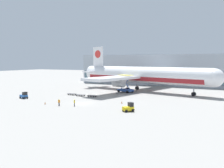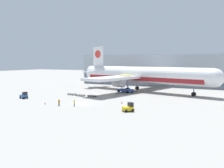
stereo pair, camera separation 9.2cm
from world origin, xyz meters
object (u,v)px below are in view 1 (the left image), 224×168
object	(u,v)px
scissor_lift_loader	(126,86)
baggage_dolly_third	(92,96)
airplane_main	(140,75)
traffic_cone_far	(122,102)
ground_crew_near	(74,102)
baggage_dolly_lead	(72,94)
ground_crew_far	(59,102)
baggage_dolly_second	(81,95)
baggage_tug_foreground	(129,108)
traffic_cone_near	(45,103)
baggage_tug_mid	(24,96)

from	to	relation	value
scissor_lift_loader	baggage_dolly_third	distance (m)	15.81
airplane_main	traffic_cone_far	bearing A→B (deg)	-65.56
baggage_dolly_third	ground_crew_near	world-z (taller)	ground_crew_near
scissor_lift_loader	baggage_dolly_lead	size ratio (longest dim) A/B	1.65
airplane_main	ground_crew_far	xyz separation A→B (m)	(-7.21, -37.65, -4.84)
airplane_main	baggage_dolly_third	xyz separation A→B (m)	(-7.88, -20.83, -5.45)
scissor_lift_loader	traffic_cone_far	distance (m)	23.15
baggage_dolly_second	baggage_dolly_third	xyz separation A→B (m)	(4.20, 0.09, 0.00)
baggage_dolly_lead	ground_crew_far	distance (m)	19.85
baggage_tug_foreground	traffic_cone_near	size ratio (longest dim) A/B	4.43
scissor_lift_loader	baggage_dolly_second	size ratio (longest dim) A/B	1.65
baggage_tug_foreground	traffic_cone_far	size ratio (longest dim) A/B	3.70
baggage_dolly_lead	traffic_cone_near	size ratio (longest dim) A/B	5.94
baggage_tug_mid	baggage_tug_foreground	bearing A→B (deg)	7.71
airplane_main	baggage_dolly_third	size ratio (longest dim) A/B	15.26
traffic_cone_near	baggage_tug_mid	bearing A→B (deg)	158.81
scissor_lift_loader	ground_crew_near	xyz separation A→B (m)	(-0.34, -30.60, -1.32)
airplane_main	traffic_cone_far	size ratio (longest dim) A/B	75.79
baggage_tug_foreground	ground_crew_far	distance (m)	18.27
baggage_dolly_second	traffic_cone_far	xyz separation A→B (m)	(17.35, -6.49, -0.02)
baggage_tug_mid	ground_crew_near	world-z (taller)	baggage_tug_mid
baggage_tug_foreground	ground_crew_far	size ratio (longest dim) A/B	1.63
baggage_tug_foreground	ground_crew_far	xyz separation A→B (m)	(-18.22, -1.32, 0.13)
baggage_dolly_third	baggage_tug_mid	bearing A→B (deg)	-140.14
baggage_dolly_third	scissor_lift_loader	bearing A→B (deg)	75.94
airplane_main	baggage_tug_foreground	size ratio (longest dim) A/B	20.47
airplane_main	scissor_lift_loader	bearing A→B (deg)	-104.00
baggage_dolly_third	ground_crew_far	xyz separation A→B (m)	(0.68, -16.82, 0.61)
baggage_tug_mid	traffic_cone_far	distance (m)	29.94
ground_crew_near	airplane_main	bearing A→B (deg)	151.63
ground_crew_near	traffic_cone_far	distance (m)	12.58
baggage_dolly_lead	ground_crew_far	bearing A→B (deg)	-59.44
airplane_main	traffic_cone_near	xyz separation A→B (m)	(-11.86, -37.49, -5.53)
ground_crew_far	traffic_cone_near	size ratio (longest dim) A/B	2.71
airplane_main	traffic_cone_far	world-z (taller)	airplane_main
ground_crew_far	traffic_cone_near	xyz separation A→B (m)	(-4.65, 0.16, -0.69)
baggage_tug_foreground	baggage_dolly_third	bearing A→B (deg)	89.34
baggage_tug_mid	traffic_cone_far	bearing A→B (deg)	23.79
ground_crew_near	traffic_cone_near	bearing A→B (deg)	-106.23
traffic_cone_far	baggage_tug_foreground	bearing A→B (deg)	-57.24
baggage_dolly_lead	traffic_cone_near	bearing A→B (deg)	-72.49
baggage_tug_mid	baggage_dolly_second	xyz separation A→B (m)	(12.11, 11.79, -0.49)
ground_crew_near	ground_crew_far	xyz separation A→B (m)	(-3.79, -1.16, 0.02)
baggage_dolly_third	traffic_cone_near	bearing A→B (deg)	-99.62
baggage_dolly_lead	ground_crew_far	world-z (taller)	ground_crew_far
airplane_main	traffic_cone_near	bearing A→B (deg)	-93.99
traffic_cone_far	scissor_lift_loader	bearing A→B (deg)	111.19
baggage_tug_mid	baggage_dolly_lead	size ratio (longest dim) A/B	0.72
baggage_tug_foreground	baggage_dolly_third	distance (m)	24.45
baggage_tug_mid	ground_crew_far	xyz separation A→B (m)	(16.99, -4.94, 0.13)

